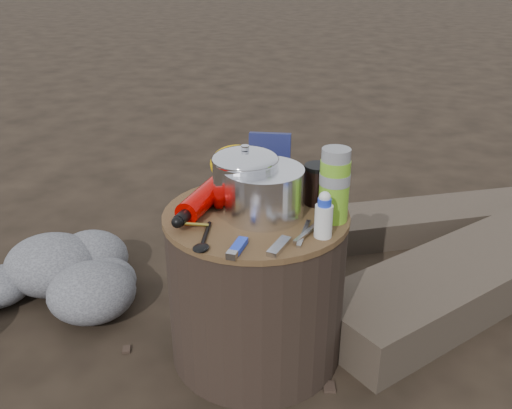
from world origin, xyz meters
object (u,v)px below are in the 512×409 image
(stump, at_px, (256,285))
(fuel_bottle, at_px, (202,200))
(thermos, at_px, (334,186))
(camping_pot, at_px, (245,180))
(travel_mug, at_px, (318,185))

(stump, bearing_deg, fuel_bottle, -167.74)
(stump, distance_m, thermos, 0.38)
(camping_pot, height_order, travel_mug, camping_pot)
(travel_mug, bearing_deg, thermos, -55.05)
(camping_pot, relative_size, travel_mug, 1.56)
(fuel_bottle, relative_size, travel_mug, 2.35)
(stump, xyz_separation_m, camping_pot, (-0.03, 0.01, 0.31))
(thermos, bearing_deg, stump, -171.96)
(stump, bearing_deg, thermos, 8.04)
(camping_pot, bearing_deg, thermos, 4.09)
(stump, relative_size, fuel_bottle, 1.91)
(camping_pot, bearing_deg, travel_mug, 31.61)
(thermos, height_order, travel_mug, thermos)
(travel_mug, bearing_deg, camping_pot, -148.39)
(stump, height_order, thermos, thermos)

